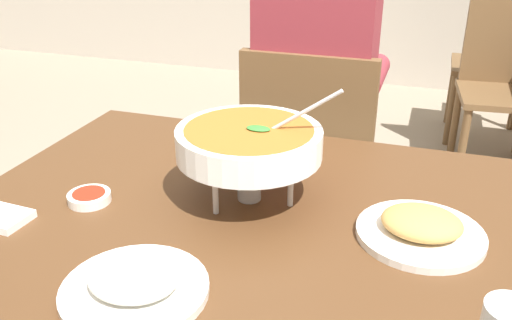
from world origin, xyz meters
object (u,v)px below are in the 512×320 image
chair_bg_corner (505,76)px  sauce_dish (89,197)px  chair_diner_main (311,161)px  appetizer_plate (421,228)px  curry_bowl (249,143)px  chair_bg_window (511,55)px  dining_table_main (234,256)px  rice_plate (134,283)px  diner_main (317,91)px

chair_bg_corner → sauce_dish: bearing=-115.5°
chair_diner_main → appetizer_plate: 0.84m
curry_bowl → appetizer_plate: (0.35, -0.04, -0.11)m
chair_bg_corner → chair_bg_window: size_ratio=1.00×
dining_table_main → sauce_dish: (-0.30, -0.06, 0.12)m
rice_plate → sauce_dish: bearing=135.6°
rice_plate → sauce_dish: (-0.24, 0.24, -0.01)m
chair_bg_corner → chair_bg_window: bearing=82.4°
dining_table_main → curry_bowl: bearing=76.6°
curry_bowl → chair_bg_window: 2.57m
chair_bg_corner → chair_diner_main: bearing=-118.3°
dining_table_main → appetizer_plate: size_ratio=4.74×
diner_main → appetizer_plate: bearing=-63.9°
rice_plate → appetizer_plate: size_ratio=1.00×
chair_bg_corner → appetizer_plate: bearing=-99.2°
sauce_dish → diner_main: bearing=70.1°
curry_bowl → rice_plate: (-0.07, -0.36, -0.11)m
sauce_dish → chair_bg_window: (1.06, 2.55, -0.23)m
chair_diner_main → chair_bg_window: bearing=66.6°
chair_diner_main → sauce_dish: 0.88m
diner_main → chair_bg_corner: (0.70, 1.26, -0.24)m
curry_bowl → rice_plate: bearing=-101.5°
dining_table_main → rice_plate: (-0.06, -0.30, 0.13)m
curry_bowl → chair_bg_window: size_ratio=0.37×
dining_table_main → appetizer_plate: 0.39m
diner_main → chair_bg_window: 1.89m
chair_bg_corner → diner_main: bearing=-118.9°
chair_bg_window → diner_main: bearing=-113.8°
rice_plate → sauce_dish: 0.34m
chair_diner_main → curry_bowl: bearing=-88.8°
rice_plate → chair_bg_window: chair_bg_window is taller
curry_bowl → chair_bg_corner: curry_bowl is taller
chair_diner_main → curry_bowl: size_ratio=2.71×
curry_bowl → chair_bg_corner: 2.12m
chair_diner_main → diner_main: diner_main is taller
diner_main → sauce_dish: diner_main is taller
rice_plate → sauce_dish: size_ratio=2.67×
curry_bowl → sauce_dish: bearing=-159.4°
chair_diner_main → chair_bg_window: size_ratio=1.00×
dining_table_main → chair_bg_corner: chair_bg_corner is taller
chair_diner_main → rice_plate: size_ratio=3.75×
diner_main → curry_bowl: bearing=-88.8°
curry_bowl → chair_bg_window: bearing=73.0°
chair_diner_main → chair_bg_corner: 1.47m
curry_bowl → chair_bg_corner: size_ratio=0.37×
curry_bowl → diner_main: bearing=91.2°
curry_bowl → sauce_dish: size_ratio=3.69×
chair_diner_main → rice_plate: bearing=-93.2°
diner_main → rice_plate: diner_main is taller
dining_table_main → chair_diner_main: 0.75m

